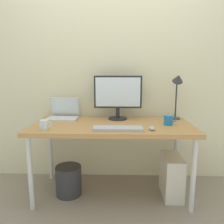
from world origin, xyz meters
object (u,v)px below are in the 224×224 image
Objects in this scene: monitor at (118,95)px; glass_cup at (44,125)px; wastebasket at (69,180)px; laptop at (63,113)px; computer_tower at (172,176)px; desk_lamp at (178,86)px; keyboard at (118,128)px; coffee_mug at (168,120)px; mouse at (152,128)px; desk at (112,130)px.

glass_cup is (-0.65, -0.45, -0.22)m from monitor.
monitor reaches higher than wastebasket.
monitor reaches higher than laptop.
desk_lamp is at bearing 72.69° from computer_tower.
glass_cup reaches higher than keyboard.
monitor is 1.15× the size of keyboard.
keyboard is at bearing -144.54° from desk_lamp.
desk_lamp reaches higher than glass_cup.
desk_lamp is 0.42m from coffee_mug.
monitor is 0.51m from keyboard.
wastebasket is (-1.04, -0.01, -0.06)m from computer_tower.
desk_lamp is 0.93m from computer_tower.
mouse is 0.62m from computer_tower.
glass_cup is at bearing -129.47° from wastebasket.
laptop is at bearing 83.15° from glass_cup.
monitor is at bearing 124.45° from mouse.
glass_cup is at bearing -179.26° from keyboard.
mouse is 0.30× the size of wastebasket.
keyboard is 0.66m from glass_cup.
mouse is at bearing 0.08° from keyboard.
desk_lamp is 1.15× the size of keyboard.
coffee_mug is at bearing 21.80° from keyboard.
keyboard is 0.80m from wastebasket.
monitor is at bearing 90.34° from keyboard.
desk is 17.33× the size of mouse.
wastebasket is (-0.80, 0.18, -0.60)m from mouse.
desk is 0.60m from laptop.
monitor is at bearing 76.03° from desk.
laptop is at bearing 142.36° from keyboard.
monitor is at bearing 34.61° from glass_cup.
mouse reaches higher than computer_tower.
monitor is 0.63m from laptop.
computer_tower is at bearing 0.41° from wastebasket.
wastebasket is (-0.44, -0.04, -0.53)m from desk.
computer_tower is (0.60, -0.03, -0.47)m from desk.
glass_cup is 0.67m from wastebasket.
computer_tower is at bearing 37.53° from mouse.
laptop is 0.64× the size of desk_lamp.
computer_tower is (-0.08, -0.26, -0.89)m from desk_lamp.
mouse is 0.96m from glass_cup.
glass_cup is at bearing -160.54° from desk_lamp.
monitor is 0.82m from glass_cup.
coffee_mug is at bearing 171.67° from computer_tower.
mouse is at bearing -27.17° from laptop.
wastebasket is at bearing -175.03° from desk.
glass_cup is at bearing -159.30° from desk.
coffee_mug is (-0.14, -0.25, -0.31)m from desk_lamp.
coffee_mug is 1.17m from wastebasket.
glass_cup reaches higher than desk.
keyboard is 4.89× the size of mouse.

